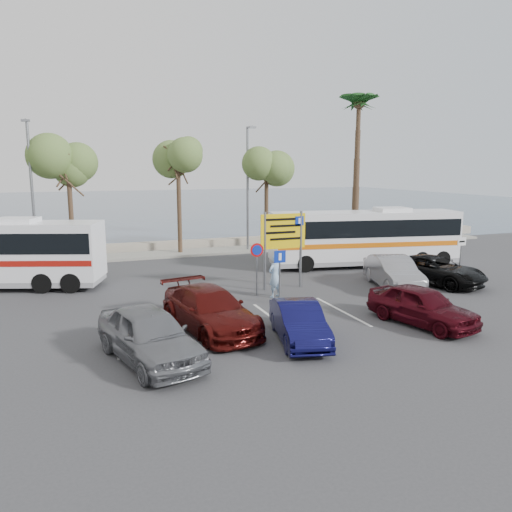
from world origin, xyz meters
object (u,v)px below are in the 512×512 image
object	(u,v)px
suv_black	(435,270)
car_silver_b	(393,272)
pedestrian_far	(349,252)
street_lamp_left	(31,185)
car_silver_a	(149,335)
car_blue	(299,322)
coach_bus_right	(364,239)
car_red	(422,306)
street_lamp_right	(248,182)
pedestrian_near	(275,276)
car_maroon	(210,310)
direction_sign	(283,237)

from	to	relation	value
suv_black	car_silver_b	bearing A→B (deg)	160.28
pedestrian_far	street_lamp_left	bearing A→B (deg)	64.85
car_silver_a	car_blue	world-z (taller)	car_silver_a
coach_bus_right	car_red	bearing A→B (deg)	-111.80
street_lamp_right	coach_bus_right	bearing A→B (deg)	-57.34
street_lamp_right	suv_black	world-z (taller)	street_lamp_right
car_red	pedestrian_far	world-z (taller)	pedestrian_far
suv_black	pedestrian_near	xyz separation A→B (m)	(-8.24, 0.42, 0.27)
car_maroon	car_silver_a	bearing A→B (deg)	-149.40
pedestrian_near	car_blue	bearing A→B (deg)	51.47
direction_sign	coach_bus_right	distance (m)	7.34
car_maroon	car_silver_b	bearing A→B (deg)	6.15
car_blue	car_red	bearing A→B (deg)	12.71
coach_bus_right	pedestrian_far	world-z (taller)	coach_bus_right
suv_black	pedestrian_near	size ratio (longest dim) A/B	2.56
car_silver_b	car_silver_a	bearing A→B (deg)	-142.06
pedestrian_near	car_red	bearing A→B (deg)	98.59
direction_sign	car_red	xyz separation A→B (m)	(2.50, -6.70, -1.72)
car_silver_a	car_maroon	world-z (taller)	car_silver_a
pedestrian_far	suv_black	bearing A→B (deg)	-162.55
direction_sign	car_silver_a	size ratio (longest dim) A/B	0.77
car_red	car_silver_b	distance (m)	5.55
suv_black	car_red	bearing A→B (deg)	-153.55
coach_bus_right	car_red	xyz separation A→B (m)	(-4.00, -10.00, -0.84)
street_lamp_left	car_silver_a	bearing A→B (deg)	-77.31
street_lamp_right	car_maroon	size ratio (longest dim) A/B	1.59
street_lamp_left	car_blue	bearing A→B (deg)	-63.10
street_lamp_left	street_lamp_right	xyz separation A→B (m)	(13.00, 0.00, 0.00)
car_red	suv_black	distance (m)	6.93
pedestrian_near	pedestrian_far	bearing A→B (deg)	-168.44
car_silver_a	pedestrian_near	xyz separation A→B (m)	(6.23, 5.42, 0.15)
street_lamp_left	pedestrian_far	size ratio (longest dim) A/B	4.52
car_blue	car_red	world-z (taller)	car_red
car_silver_a	car_blue	size ratio (longest dim) A/B	1.20
street_lamp_left	car_silver_a	xyz separation A→B (m)	(3.83, -17.02, -3.81)
car_silver_a	car_red	world-z (taller)	car_silver_a
street_lamp_left	car_maroon	world-z (taller)	street_lamp_left
suv_black	pedestrian_near	world-z (taller)	pedestrian_near
suv_black	car_blue	bearing A→B (deg)	-172.37
street_lamp_right	pedestrian_far	distance (m)	8.69
suv_black	pedestrian_far	world-z (taller)	pedestrian_far
car_blue	car_maroon	world-z (taller)	car_maroon
coach_bus_right	car_blue	xyz separation A→B (m)	(-8.87, -10.00, -0.91)
street_lamp_right	pedestrian_near	size ratio (longest dim) A/B	4.23
coach_bus_right	direction_sign	bearing A→B (deg)	-153.05
car_silver_b	coach_bus_right	bearing A→B (deg)	87.69
direction_sign	pedestrian_near	xyz separation A→B (m)	(-0.94, -1.27, -1.48)
street_lamp_right	direction_sign	size ratio (longest dim) A/B	2.23
car_maroon	pedestrian_near	bearing A→B (deg)	30.41
street_lamp_left	direction_sign	world-z (taller)	street_lamp_left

